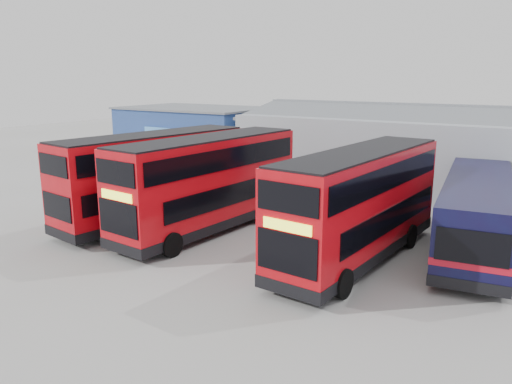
# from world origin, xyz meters

# --- Properties ---
(ground_plane) EXTENTS (120.00, 120.00, 0.00)m
(ground_plane) POSITION_xyz_m (0.00, 0.00, 0.00)
(ground_plane) COLOR gray
(ground_plane) RESTS_ON ground
(office_block) EXTENTS (12.30, 8.32, 5.12)m
(office_block) POSITION_xyz_m (-14.00, 17.99, 2.58)
(office_block) COLOR navy
(office_block) RESTS_ON ground
(maintenance_shed) EXTENTS (30.50, 12.00, 5.89)m
(maintenance_shed) POSITION_xyz_m (8.00, 20.00, 2.60)
(maintenance_shed) COLOR #959BA3
(maintenance_shed) RESTS_ON ground
(double_decker_left) EXTENTS (4.13, 11.55, 4.79)m
(double_decker_left) POSITION_xyz_m (-5.01, 3.51, 2.38)
(double_decker_left) COLOR red
(double_decker_left) RESTS_ON ground
(double_decker_centre) EXTENTS (3.58, 11.55, 4.81)m
(double_decker_centre) POSITION_xyz_m (-1.47, 3.73, 2.40)
(double_decker_centre) COLOR red
(double_decker_centre) RESTS_ON ground
(double_decker_right) EXTENTS (3.49, 11.40, 4.75)m
(double_decker_right) POSITION_xyz_m (6.49, 3.84, 2.37)
(double_decker_right) COLOR red
(double_decker_right) RESTS_ON ground
(single_decker_blue) EXTENTS (4.41, 12.36, 3.29)m
(single_decker_blue) POSITION_xyz_m (10.49, 7.93, 1.63)
(single_decker_blue) COLOR black
(single_decker_blue) RESTS_ON ground
(panel_van) EXTENTS (3.40, 5.39, 2.21)m
(panel_van) POSITION_xyz_m (-16.08, 11.49, 1.23)
(panel_van) COLOR silver
(panel_van) RESTS_ON ground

